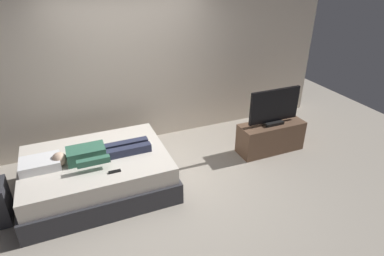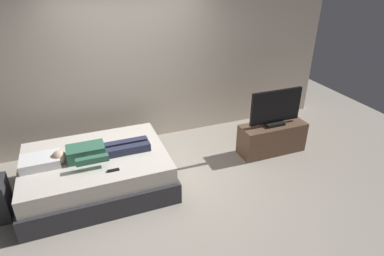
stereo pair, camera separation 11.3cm
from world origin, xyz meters
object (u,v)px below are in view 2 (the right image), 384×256
object	(u,v)px
bed	(97,172)
remote	(113,170)
pillow	(40,162)
person	(96,152)
tv_stand	(272,138)
tv	(276,108)

from	to	relation	value
bed	remote	distance (m)	0.56
bed	pillow	distance (m)	0.74
bed	person	distance (m)	0.36
tv_stand	tv	xyz separation A→B (m)	(0.00, 0.00, 0.53)
bed	tv_stand	size ratio (longest dim) A/B	1.78
pillow	person	world-z (taller)	person
remote	tv_stand	xyz separation A→B (m)	(2.63, 0.43, -0.30)
person	remote	xyz separation A→B (m)	(0.15, -0.40, -0.07)
person	tv	size ratio (longest dim) A/B	1.43
pillow	tv_stand	xyz separation A→B (m)	(3.47, -0.02, -0.35)
person	pillow	bearing A→B (deg)	176.15
pillow	tv_stand	size ratio (longest dim) A/B	0.44
tv_stand	tv	size ratio (longest dim) A/B	1.25
bed	person	bearing A→B (deg)	-58.09
person	tv_stand	world-z (taller)	person
pillow	tv	distance (m)	3.47
pillow	tv_stand	distance (m)	3.48
remote	tv_stand	bearing A→B (deg)	9.21
pillow	remote	distance (m)	0.95
bed	remote	xyz separation A→B (m)	(0.18, -0.45, 0.29)
bed	person	size ratio (longest dim) A/B	1.55
bed	tv	size ratio (longest dim) A/B	2.23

